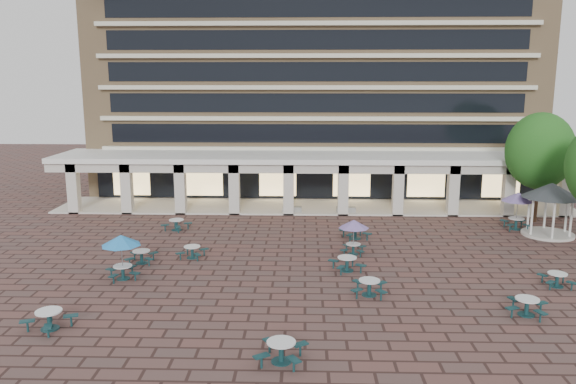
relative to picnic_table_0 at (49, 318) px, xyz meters
The scene contains 20 objects.
ground 14.38m from the picnic_table_0, 36.13° to the left, with size 120.00×120.00×0.00m, color brown.
apartment_building 37.86m from the picnic_table_0, 71.12° to the left, with size 40.00×15.50×25.20m.
retail_arcade 26.13m from the picnic_table_0, 63.49° to the left, with size 42.00×6.60×4.40m.
picnic_table_0 is the anchor object (origin of this frame).
picnic_table_1 10.21m from the picnic_table_0, 14.31° to the right, with size 2.07×2.07×0.82m.
picnic_table_2 14.53m from the picnic_table_0, 16.83° to the left, with size 1.92×1.92×0.79m.
picnic_table_3 24.26m from the picnic_table_0, 13.49° to the left, with size 1.66×1.66×0.72m.
picnic_table_4 6.40m from the picnic_table_0, 79.15° to the left, with size 2.07×2.07×2.39m.
picnic_table_5 10.59m from the picnic_table_0, 67.07° to the left, with size 1.83×1.83×0.72m.
picnic_table_6 17.45m from the picnic_table_0, 38.15° to the left, with size 1.84×1.84×2.12m.
picnic_table_7 20.78m from the picnic_table_0, ahead, with size 2.15×2.15×0.79m.
picnic_table_8 8.84m from the picnic_table_0, 80.84° to the left, with size 1.72×1.72×0.75m.
picnic_table_9 19.98m from the picnic_table_0, 45.08° to the left, with size 2.15×2.15×0.82m.
picnic_table_10 15.21m from the picnic_table_0, 30.62° to the left, with size 2.10×2.10×0.79m.
picnic_table_11 30.71m from the picnic_table_0, 33.35° to the left, with size 2.28×2.28×2.63m.
picnic_table_12 16.02m from the picnic_table_0, 83.55° to the left, with size 2.11×2.11×0.77m.
gazebo 31.34m from the picnic_table_0, 29.47° to the left, with size 3.83×3.83×3.56m.
tree_east_c 34.05m from the picnic_table_0, 34.53° to the left, with size 4.84×4.84×8.07m.
planter_left 23.50m from the picnic_table_0, 65.45° to the left, with size 1.50×0.63×1.20m.
planter_right 25.56m from the picnic_table_0, 56.75° to the left, with size 1.50×0.70×1.18m.
Camera 1 is at (-0.90, -30.26, 10.35)m, focal length 35.00 mm.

